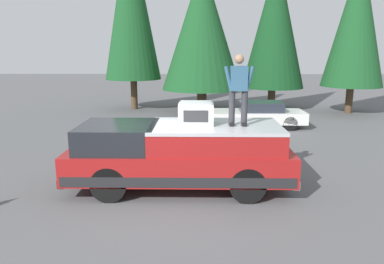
# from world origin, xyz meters

# --- Properties ---
(ground_plane) EXTENTS (90.00, 90.00, 0.00)m
(ground_plane) POSITION_xyz_m (0.00, 0.00, 0.00)
(ground_plane) COLOR #565659
(pickup_truck) EXTENTS (2.01, 5.54, 1.65)m
(pickup_truck) POSITION_xyz_m (0.46, -0.46, 0.87)
(pickup_truck) COLOR maroon
(pickup_truck) RESTS_ON ground
(compressor_unit) EXTENTS (0.65, 0.84, 0.56)m
(compressor_unit) POSITION_xyz_m (0.47, -0.86, 1.93)
(compressor_unit) COLOR silver
(compressor_unit) RESTS_ON pickup_truck
(person_on_truck_bed) EXTENTS (0.29, 0.72, 1.69)m
(person_on_truck_bed) POSITION_xyz_m (0.38, -1.87, 2.55)
(person_on_truck_bed) COLOR #333338
(person_on_truck_bed) RESTS_ON pickup_truck
(parked_car_white) EXTENTS (1.64, 4.10, 1.16)m
(parked_car_white) POSITION_xyz_m (8.05, -3.66, 0.58)
(parked_car_white) COLOR white
(parked_car_white) RESTS_ON ground
(conifer_far_left) EXTENTS (3.22, 3.22, 8.47)m
(conifer_far_left) POSITION_xyz_m (11.95, -9.27, 4.96)
(conifer_far_left) COLOR #4C3826
(conifer_far_left) RESTS_ON ground
(conifer_left) EXTENTS (3.56, 3.56, 8.55)m
(conifer_left) POSITION_xyz_m (13.37, -5.26, 4.90)
(conifer_left) COLOR #4C3826
(conifer_left) RESTS_ON ground
(conifer_center_left) EXTENTS (4.45, 4.45, 7.99)m
(conifer_center_left) POSITION_xyz_m (12.47, -1.13, 4.61)
(conifer_center_left) COLOR #4C3826
(conifer_center_left) RESTS_ON ground
(conifer_center_right) EXTENTS (3.20, 3.20, 10.52)m
(conifer_center_right) POSITION_xyz_m (13.19, 2.85, 6.13)
(conifer_center_right) COLOR #4C3826
(conifer_center_right) RESTS_ON ground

